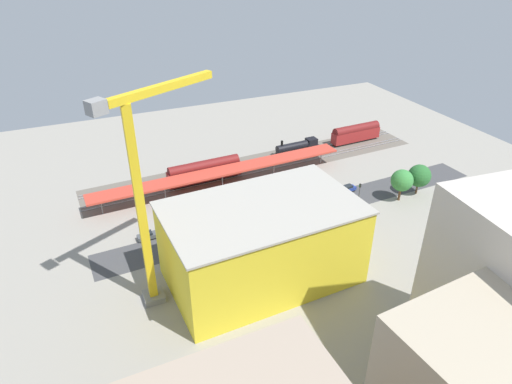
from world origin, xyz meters
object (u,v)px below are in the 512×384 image
object	(u,v)px
freight_coach_far	(204,171)
box_truck_0	(264,219)
box_truck_1	(292,214)
locomotive	(299,147)
parked_car_3	(256,211)
street_tree_0	(211,229)
parked_car_4	(219,220)
tower_crane	(145,191)
box_truck_2	(222,226)
platform_canopy_near	(222,171)
parked_car_0	(347,189)
street_tree_2	(402,180)
parked_car_2	(286,203)
street_tree_3	(281,209)
street_tree_1	(214,231)
traffic_light	(359,193)
passenger_coach	(356,133)
street_tree_4	(419,176)
parked_car_1	(315,196)
parked_car_6	(147,236)
construction_building	(262,244)
parked_car_5	(187,226)

from	to	relation	value
freight_coach_far	box_truck_0	world-z (taller)	freight_coach_far
box_truck_1	locomotive	bearing A→B (deg)	-120.81
locomotive	freight_coach_far	size ratio (longest dim) A/B	0.74
parked_car_3	street_tree_0	xyz separation A→B (m)	(13.79, 8.59, 4.03)
parked_car_4	tower_crane	size ratio (longest dim) A/B	0.11
freight_coach_far	box_truck_2	world-z (taller)	freight_coach_far
platform_canopy_near	parked_car_0	distance (m)	32.51
box_truck_0	street_tree_2	world-z (taller)	street_tree_2
freight_coach_far	parked_car_2	bearing A→B (deg)	125.58
street_tree_3	freight_coach_far	bearing A→B (deg)	-72.44
parked_car_0	box_truck_1	xyz separation A→B (m)	(19.19, 6.29, 0.98)
parked_car_3	street_tree_1	distance (m)	16.48
parked_car_3	parked_car_4	size ratio (longest dim) A/B	1.16
street_tree_2	traffic_light	xyz separation A→B (m)	(12.08, -0.33, -0.87)
freight_coach_far	box_truck_1	xyz separation A→B (m)	(-12.49, 26.25, -1.42)
passenger_coach	street_tree_3	bearing A→B (deg)	38.20
parked_car_2	street_tree_2	xyz separation A→B (m)	(-26.97, 8.91, 4.78)
street_tree_4	traffic_light	world-z (taller)	street_tree_4
passenger_coach	street_tree_1	bearing A→B (deg)	30.93
parked_car_0	street_tree_3	world-z (taller)	street_tree_3
box_truck_2	box_truck_0	bearing A→B (deg)	173.35
street_tree_1	parked_car_1	bearing A→B (deg)	-162.25
tower_crane	freight_coach_far	bearing A→B (deg)	-118.74
parked_car_6	street_tree_4	xyz separation A→B (m)	(-66.90, 7.54, 4.29)
freight_coach_far	street_tree_4	distance (m)	54.84
freight_coach_far	street_tree_3	bearing A→B (deg)	107.56
parked_car_3	tower_crane	xyz separation A→B (m)	(27.12, 18.26, 21.10)
parked_car_1	locomotive	bearing A→B (deg)	-110.19
construction_building	street_tree_0	world-z (taller)	construction_building
tower_crane	box_truck_2	size ratio (longest dim) A/B	3.91
street_tree_2	box_truck_0	bearing A→B (deg)	-5.27
parked_car_3	parked_car_5	size ratio (longest dim) A/B	0.96
parked_car_0	street_tree_2	world-z (taller)	street_tree_2
box_truck_2	locomotive	bearing A→B (deg)	-139.48
freight_coach_far	tower_crane	bearing A→B (deg)	61.26
parked_car_0	street_tree_1	world-z (taller)	street_tree_1
box_truck_1	street_tree_0	xyz separation A→B (m)	(20.35, 2.72, 3.04)
locomotive	passenger_coach	world-z (taller)	passenger_coach
freight_coach_far	street_tree_2	world-z (taller)	street_tree_2
parked_car_0	street_tree_3	bearing A→B (deg)	18.79
parked_car_1	parked_car_3	world-z (taller)	parked_car_3
parked_car_2	box_truck_1	bearing A→B (deg)	76.18
freight_coach_far	parked_car_2	world-z (taller)	freight_coach_far
parked_car_5	tower_crane	size ratio (longest dim) A/B	0.13
passenger_coach	street_tree_0	world-z (taller)	street_tree_0
box_truck_0	street_tree_3	world-z (taller)	street_tree_3
street_tree_3	traffic_light	xyz separation A→B (m)	(-20.21, 0.54, -0.21)
freight_coach_far	box_truck_1	bearing A→B (deg)	115.44
parked_car_3	tower_crane	distance (m)	38.91
parked_car_3	street_tree_1	size ratio (longest dim) A/B	0.65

